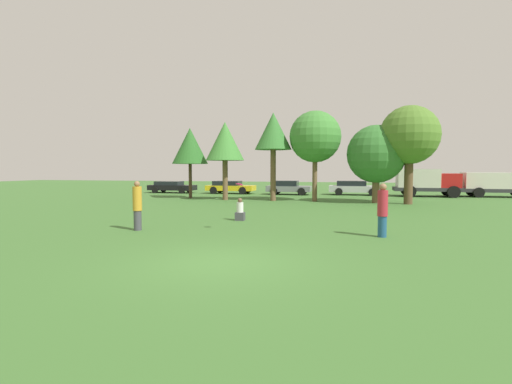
# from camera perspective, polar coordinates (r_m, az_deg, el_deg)

# --- Properties ---
(ground_plane) EXTENTS (120.00, 120.00, 0.00)m
(ground_plane) POSITION_cam_1_polar(r_m,az_deg,el_deg) (9.73, -5.08, -10.27)
(ground_plane) COLOR #3D6B2D
(person_thrower) EXTENTS (0.34, 0.34, 1.85)m
(person_thrower) POSITION_cam_1_polar(r_m,az_deg,el_deg) (15.14, -17.11, -1.90)
(person_thrower) COLOR #3F3F47
(person_thrower) RESTS_ON ground
(person_catcher) EXTENTS (0.34, 0.34, 1.82)m
(person_catcher) POSITION_cam_1_polar(r_m,az_deg,el_deg) (13.70, 18.18, -2.53)
(person_catcher) COLOR navy
(person_catcher) RESTS_ON ground
(frisbee) EXTENTS (0.28, 0.26, 0.12)m
(frisbee) POSITION_cam_1_polar(r_m,az_deg,el_deg) (14.19, -2.50, 1.13)
(frisbee) COLOR #F21E72
(bystander_sitting) EXTENTS (0.40, 0.34, 1.00)m
(bystander_sitting) POSITION_cam_1_polar(r_m,az_deg,el_deg) (17.31, -2.37, -2.86)
(bystander_sitting) COLOR #3F3F47
(bystander_sitting) RESTS_ON ground
(tree_0) EXTENTS (2.81, 2.81, 5.52)m
(tree_0) POSITION_cam_1_polar(r_m,az_deg,el_deg) (30.96, -9.72, 6.68)
(tree_0) COLOR #473323
(tree_0) RESTS_ON ground
(tree_1) EXTENTS (2.84, 2.84, 5.79)m
(tree_1) POSITION_cam_1_polar(r_m,az_deg,el_deg) (28.91, -4.60, 7.38)
(tree_1) COLOR brown
(tree_1) RESTS_ON ground
(tree_2) EXTENTS (2.65, 2.65, 6.35)m
(tree_2) POSITION_cam_1_polar(r_m,az_deg,el_deg) (28.09, 2.56, 8.79)
(tree_2) COLOR brown
(tree_2) RESTS_ON ground
(tree_3) EXTENTS (3.64, 3.64, 6.40)m
(tree_3) POSITION_cam_1_polar(r_m,az_deg,el_deg) (27.82, 8.72, 8.03)
(tree_3) COLOR brown
(tree_3) RESTS_ON ground
(tree_4) EXTENTS (3.92, 3.92, 5.28)m
(tree_4) POSITION_cam_1_polar(r_m,az_deg,el_deg) (27.42, 17.34, 5.35)
(tree_4) COLOR brown
(tree_4) RESTS_ON ground
(tree_5) EXTENTS (3.81, 3.81, 6.42)m
(tree_5) POSITION_cam_1_polar(r_m,az_deg,el_deg) (27.23, 21.73, 7.73)
(tree_5) COLOR brown
(tree_5) RESTS_ON ground
(parked_car_black) EXTENTS (4.52, 1.93, 1.11)m
(parked_car_black) POSITION_cam_1_polar(r_m,az_deg,el_deg) (38.32, -12.37, 0.79)
(parked_car_black) COLOR black
(parked_car_black) RESTS_ON ground
(parked_car_yellow) EXTENTS (4.53, 1.99, 1.19)m
(parked_car_yellow) POSITION_cam_1_polar(r_m,az_deg,el_deg) (36.31, -3.89, 0.79)
(parked_car_yellow) COLOR gold
(parked_car_yellow) RESTS_ON ground
(parked_car_grey) EXTENTS (3.97, 2.00, 1.26)m
(parked_car_grey) POSITION_cam_1_polar(r_m,az_deg,el_deg) (34.91, 4.75, 0.71)
(parked_car_grey) COLOR slate
(parked_car_grey) RESTS_ON ground
(parked_car_silver) EXTENTS (4.58, 2.08, 1.25)m
(parked_car_silver) POSITION_cam_1_polar(r_m,az_deg,el_deg) (35.36, 14.32, 0.65)
(parked_car_silver) COLOR #B2B2B7
(parked_car_silver) RESTS_ON ground
(delivery_truck_red) EXTENTS (5.27, 2.55, 2.30)m
(delivery_truck_red) POSITION_cam_1_polar(r_m,az_deg,el_deg) (35.22, 23.80, 1.47)
(delivery_truck_red) COLOR #2D2D33
(delivery_truck_red) RESTS_ON ground
(delivery_truck_blue) EXTENTS (5.42, 2.36, 2.02)m
(delivery_truck_blue) POSITION_cam_1_polar(r_m,az_deg,el_deg) (37.23, 31.76, 1.10)
(delivery_truck_blue) COLOR #2D2D33
(delivery_truck_blue) RESTS_ON ground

